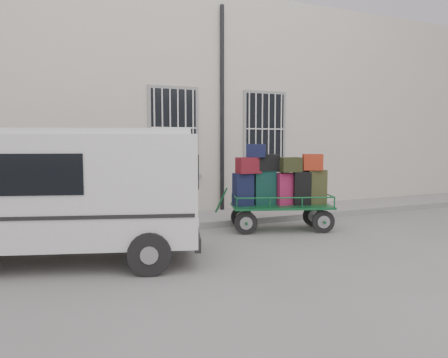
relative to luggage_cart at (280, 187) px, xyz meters
The scene contains 5 objects.
ground 1.71m from the luggage_cart, 157.88° to the right, with size 80.00×80.00×0.00m, color slate.
building 5.52m from the luggage_cart, 104.60° to the left, with size 24.00×5.15×6.00m.
sidewalk 2.30m from the luggage_cart, 127.76° to the left, with size 24.00×1.70×0.15m, color gray.
luggage_cart is the anchor object (origin of this frame).
van 4.70m from the luggage_cart, behind, with size 4.75×3.12×2.22m.
Camera 1 is at (-3.94, -7.85, 2.04)m, focal length 35.00 mm.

